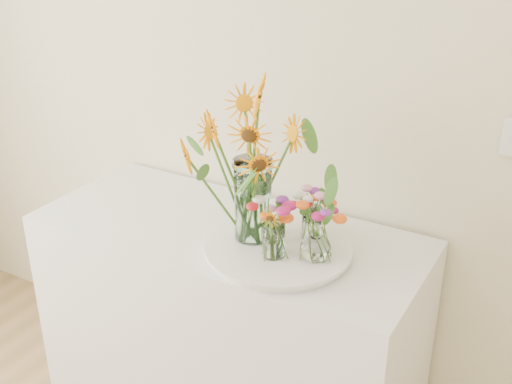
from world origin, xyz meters
TOP-DOWN VIEW (x-y plane):
  - counter at (-0.09, 1.93)m, footprint 1.40×0.60m
  - tray at (0.15, 1.86)m, footprint 0.46×0.46m
  - mason_jar at (0.05, 1.88)m, footprint 0.14×0.14m
  - sunflower_bouquet at (0.05, 1.88)m, footprint 0.81×0.81m
  - small_vase_a at (0.17, 1.80)m, footprint 0.08×0.08m
  - wildflower_posy_a at (0.17, 1.80)m, footprint 0.20×0.20m
  - small_vase_b at (0.29, 1.86)m, footprint 0.12×0.12m
  - wildflower_posy_b at (0.29, 1.86)m, footprint 0.21×0.21m
  - small_vase_c at (0.22, 1.97)m, footprint 0.07×0.07m
  - wildflower_posy_c at (0.22, 1.97)m, footprint 0.18×0.18m

SIDE VIEW (x-z plane):
  - counter at x=-0.09m, z-range 0.00..0.90m
  - tray at x=0.15m, z-range 0.90..0.92m
  - small_vase_c at x=0.22m, z-range 0.93..1.04m
  - small_vase_a at x=0.17m, z-range 0.93..1.05m
  - small_vase_b at x=0.29m, z-range 0.93..1.07m
  - wildflower_posy_c at x=0.22m, z-range 0.92..1.13m
  - wildflower_posy_a at x=0.17m, z-range 0.93..1.14m
  - wildflower_posy_b at x=0.29m, z-range 0.93..1.16m
  - mason_jar at x=0.05m, z-range 0.93..1.21m
  - sunflower_bouquet at x=0.05m, z-range 0.93..1.47m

